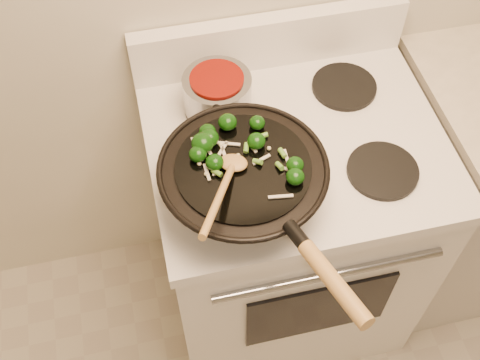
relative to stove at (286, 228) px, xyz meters
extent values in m
cube|color=white|center=(0.00, 0.00, -0.03)|extent=(0.76, 0.64, 0.88)
cube|color=white|center=(0.00, 0.00, 0.43)|extent=(0.78, 0.66, 0.04)
cube|color=white|center=(0.00, 0.30, 0.53)|extent=(0.78, 0.05, 0.16)
cylinder|color=gray|center=(0.00, -0.33, 0.31)|extent=(0.60, 0.02, 0.02)
cube|color=black|center=(0.00, -0.33, 0.08)|extent=(0.42, 0.01, 0.28)
cylinder|color=black|center=(-0.18, -0.15, 0.46)|extent=(0.18, 0.18, 0.01)
cylinder|color=black|center=(0.18, -0.15, 0.46)|extent=(0.18, 0.18, 0.01)
cylinder|color=black|center=(-0.18, 0.15, 0.46)|extent=(0.18, 0.18, 0.01)
cylinder|color=black|center=(0.18, 0.15, 0.46)|extent=(0.18, 0.18, 0.01)
torus|color=black|center=(-0.18, -0.15, 0.58)|extent=(0.40, 0.40, 0.01)
cylinder|color=black|center=(-0.18, -0.15, 0.58)|extent=(0.31, 0.31, 0.01)
cylinder|color=black|center=(-0.12, -0.37, 0.60)|extent=(0.05, 0.07, 0.04)
cylinder|color=#AF8445|center=(-0.08, -0.49, 0.62)|extent=(0.09, 0.21, 0.06)
ellipsoid|color=#0C3508|center=(-0.28, -0.11, 0.60)|extent=(0.04, 0.04, 0.04)
cylinder|color=#54812E|center=(-0.26, -0.11, 0.59)|extent=(0.02, 0.02, 0.01)
ellipsoid|color=#0C3508|center=(-0.12, -0.05, 0.60)|extent=(0.04, 0.04, 0.03)
ellipsoid|color=#0C3508|center=(-0.26, -0.08, 0.60)|extent=(0.05, 0.05, 0.04)
ellipsoid|color=#0C3508|center=(-0.24, -0.14, 0.60)|extent=(0.04, 0.04, 0.04)
cylinder|color=#54812E|center=(-0.23, -0.14, 0.59)|extent=(0.02, 0.02, 0.02)
ellipsoid|color=#0C3508|center=(-0.07, -0.19, 0.60)|extent=(0.04, 0.04, 0.03)
ellipsoid|color=#0C3508|center=(-0.08, -0.22, 0.60)|extent=(0.04, 0.04, 0.04)
ellipsoid|color=#0C3508|center=(-0.14, -0.10, 0.60)|extent=(0.04, 0.04, 0.04)
cylinder|color=#54812E|center=(-0.12, -0.10, 0.59)|extent=(0.02, 0.02, 0.01)
ellipsoid|color=#0C3508|center=(-0.24, -0.05, 0.60)|extent=(0.04, 0.04, 0.03)
ellipsoid|color=#0C3508|center=(-0.24, -0.07, 0.60)|extent=(0.05, 0.05, 0.04)
ellipsoid|color=#0C3508|center=(-0.19, -0.03, 0.60)|extent=(0.04, 0.04, 0.04)
cylinder|color=#54812E|center=(-0.18, -0.03, 0.59)|extent=(0.02, 0.02, 0.01)
cube|color=#EEE6CE|center=(-0.12, -0.25, 0.58)|extent=(0.06, 0.01, 0.00)
cube|color=#EEE6CE|center=(-0.25, -0.14, 0.58)|extent=(0.01, 0.04, 0.00)
cube|color=#EEE6CE|center=(-0.26, -0.05, 0.58)|extent=(0.04, 0.01, 0.00)
cube|color=#EEE6CE|center=(-0.15, -0.11, 0.58)|extent=(0.02, 0.04, 0.00)
cube|color=#EEE6CE|center=(-0.20, -0.08, 0.58)|extent=(0.05, 0.02, 0.00)
cube|color=#EEE6CE|center=(-0.26, -0.15, 0.58)|extent=(0.01, 0.05, 0.00)
cube|color=#EEE6CE|center=(-0.22, -0.10, 0.58)|extent=(0.01, 0.04, 0.00)
cube|color=#EEE6CE|center=(-0.22, -0.10, 0.58)|extent=(0.04, 0.04, 0.00)
cube|color=#EEE6CE|center=(-0.25, -0.11, 0.58)|extent=(0.01, 0.04, 0.00)
cube|color=#EEE6CE|center=(-0.08, -0.19, 0.58)|extent=(0.05, 0.03, 0.00)
cube|color=#EEE6CE|center=(-0.08, -0.15, 0.58)|extent=(0.01, 0.04, 0.00)
cube|color=#EEE6CE|center=(-0.14, -0.15, 0.58)|extent=(0.05, 0.02, 0.00)
cylinder|color=#5B9931|center=(-0.10, -0.18, 0.59)|extent=(0.02, 0.02, 0.02)
cylinder|color=#5B9931|center=(-0.12, -0.08, 0.59)|extent=(0.02, 0.03, 0.02)
cylinder|color=#5B9931|center=(-0.09, -0.14, 0.59)|extent=(0.02, 0.02, 0.01)
cylinder|color=#5B9931|center=(-0.16, -0.11, 0.59)|extent=(0.02, 0.03, 0.02)
cylinder|color=#5B9931|center=(-0.24, -0.16, 0.59)|extent=(0.02, 0.02, 0.01)
cylinder|color=#5B9931|center=(-0.15, -0.15, 0.59)|extent=(0.02, 0.02, 0.02)
sphere|color=beige|center=(-0.22, -0.08, 0.59)|extent=(0.01, 0.01, 0.01)
sphere|color=beige|center=(-0.28, -0.13, 0.59)|extent=(0.01, 0.01, 0.01)
sphere|color=beige|center=(-0.11, -0.12, 0.59)|extent=(0.01, 0.01, 0.01)
sphere|color=beige|center=(-0.18, -0.12, 0.59)|extent=(0.01, 0.01, 0.01)
sphere|color=beige|center=(-0.27, -0.16, 0.59)|extent=(0.01, 0.01, 0.01)
ellipsoid|color=#AF8445|center=(-0.20, -0.15, 0.59)|extent=(0.08, 0.07, 0.02)
cylinder|color=#AF8445|center=(-0.26, -0.27, 0.64)|extent=(0.12, 0.24, 0.12)
cylinder|color=gray|center=(-0.18, 0.15, 0.51)|extent=(0.18, 0.18, 0.10)
cylinder|color=#6F0C05|center=(-0.18, 0.15, 0.57)|extent=(0.14, 0.14, 0.01)
cylinder|color=black|center=(-0.21, 0.00, 0.56)|extent=(0.04, 0.11, 0.02)
camera|label=1|loc=(-0.37, -0.95, 1.67)|focal=45.00mm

